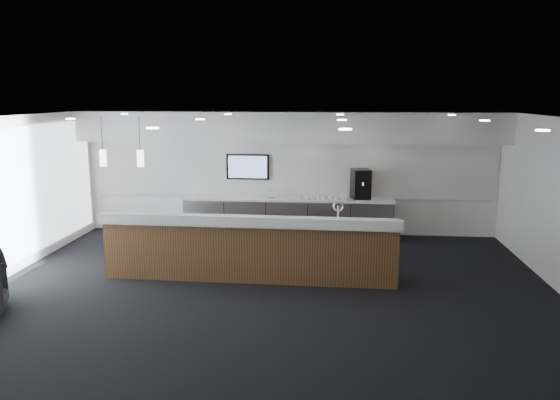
# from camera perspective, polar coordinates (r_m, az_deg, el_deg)

# --- Properties ---
(ground) EXTENTS (10.00, 10.00, 0.00)m
(ground) POSITION_cam_1_polar(r_m,az_deg,el_deg) (9.85, -0.97, -9.14)
(ground) COLOR black
(ground) RESTS_ON ground
(ceiling) EXTENTS (10.00, 8.00, 0.02)m
(ceiling) POSITION_cam_1_polar(r_m,az_deg,el_deg) (9.26, -1.03, 8.59)
(ceiling) COLOR black
(ceiling) RESTS_ON back_wall
(back_wall) EXTENTS (10.00, 0.02, 3.00)m
(back_wall) POSITION_cam_1_polar(r_m,az_deg,el_deg) (13.36, 0.93, 2.85)
(back_wall) COLOR white
(back_wall) RESTS_ON ground
(soffit_bulkhead) EXTENTS (10.00, 0.90, 0.70)m
(soffit_bulkhead) POSITION_cam_1_polar(r_m,az_deg,el_deg) (12.80, 0.78, 7.67)
(soffit_bulkhead) COLOR silver
(soffit_bulkhead) RESTS_ON back_wall
(alcove_panel) EXTENTS (9.80, 0.06, 1.40)m
(alcove_panel) POSITION_cam_1_polar(r_m,az_deg,el_deg) (13.32, 0.92, 3.26)
(alcove_panel) COLOR silver
(alcove_panel) RESTS_ON back_wall
(back_credenza) EXTENTS (5.06, 0.66, 0.95)m
(back_credenza) POSITION_cam_1_polar(r_m,az_deg,el_deg) (13.19, 0.79, -1.77)
(back_credenza) COLOR gray
(back_credenza) RESTS_ON ground
(wall_tv) EXTENTS (1.05, 0.08, 0.62)m
(wall_tv) POSITION_cam_1_polar(r_m,az_deg,el_deg) (13.37, -3.39, 3.48)
(wall_tv) COLOR black
(wall_tv) RESTS_ON back_wall
(pendant_left) EXTENTS (0.12, 0.12, 0.30)m
(pendant_left) POSITION_cam_1_polar(r_m,az_deg,el_deg) (10.63, -13.53, 4.53)
(pendant_left) COLOR beige
(pendant_left) RESTS_ON ceiling
(pendant_right) EXTENTS (0.12, 0.12, 0.30)m
(pendant_right) POSITION_cam_1_polar(r_m,az_deg,el_deg) (10.87, -17.03, 4.50)
(pendant_right) COLOR beige
(pendant_right) RESTS_ON ceiling
(ceiling_can_lights) EXTENTS (7.00, 5.00, 0.02)m
(ceiling_can_lights) POSITION_cam_1_polar(r_m,az_deg,el_deg) (9.26, -1.03, 8.40)
(ceiling_can_lights) COLOR white
(ceiling_can_lights) RESTS_ON ceiling
(service_counter) EXTENTS (5.48, 1.00, 1.49)m
(service_counter) POSITION_cam_1_polar(r_m,az_deg,el_deg) (10.22, -3.10, -5.01)
(service_counter) COLOR #502C1A
(service_counter) RESTS_ON ground
(coffee_machine) EXTENTS (0.49, 0.57, 0.70)m
(coffee_machine) POSITION_cam_1_polar(r_m,az_deg,el_deg) (13.08, 8.42, 1.66)
(coffee_machine) COLOR black
(coffee_machine) RESTS_ON back_credenza
(info_sign_left) EXTENTS (0.17, 0.03, 0.23)m
(info_sign_left) POSITION_cam_1_polar(r_m,az_deg,el_deg) (13.05, -0.86, 0.71)
(info_sign_left) COLOR silver
(info_sign_left) RESTS_ON back_credenza
(info_sign_right) EXTENTS (0.15, 0.07, 0.21)m
(info_sign_right) POSITION_cam_1_polar(r_m,az_deg,el_deg) (12.91, 6.61, 0.49)
(info_sign_right) COLOR silver
(info_sign_right) RESTS_ON back_credenza
(cup_0) EXTENTS (0.10, 0.10, 0.10)m
(cup_0) POSITION_cam_1_polar(r_m,az_deg,el_deg) (12.93, 6.59, 0.25)
(cup_0) COLOR white
(cup_0) RESTS_ON back_credenza
(cup_1) EXTENTS (0.15, 0.15, 0.10)m
(cup_1) POSITION_cam_1_polar(r_m,az_deg,el_deg) (12.93, 5.97, 0.26)
(cup_1) COLOR white
(cup_1) RESTS_ON back_credenza
(cup_2) EXTENTS (0.13, 0.13, 0.10)m
(cup_2) POSITION_cam_1_polar(r_m,az_deg,el_deg) (12.92, 5.35, 0.27)
(cup_2) COLOR white
(cup_2) RESTS_ON back_credenza
(cup_3) EXTENTS (0.14, 0.14, 0.10)m
(cup_3) POSITION_cam_1_polar(r_m,az_deg,el_deg) (12.93, 4.72, 0.29)
(cup_3) COLOR white
(cup_3) RESTS_ON back_credenza
(cup_4) EXTENTS (0.14, 0.14, 0.10)m
(cup_4) POSITION_cam_1_polar(r_m,az_deg,el_deg) (12.93, 4.10, 0.30)
(cup_4) COLOR white
(cup_4) RESTS_ON back_credenza
(cup_5) EXTENTS (0.11, 0.11, 0.10)m
(cup_5) POSITION_cam_1_polar(r_m,az_deg,el_deg) (12.93, 3.48, 0.31)
(cup_5) COLOR white
(cup_5) RESTS_ON back_credenza
(cup_6) EXTENTS (0.15, 0.15, 0.10)m
(cup_6) POSITION_cam_1_polar(r_m,az_deg,el_deg) (12.94, 2.86, 0.32)
(cup_6) COLOR white
(cup_6) RESTS_ON back_credenza
(cup_7) EXTENTS (0.12, 0.12, 0.10)m
(cup_7) POSITION_cam_1_polar(r_m,az_deg,el_deg) (12.94, 2.25, 0.33)
(cup_7) COLOR white
(cup_7) RESTS_ON back_credenza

